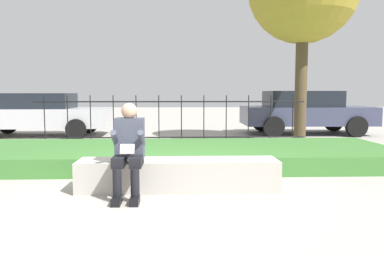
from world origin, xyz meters
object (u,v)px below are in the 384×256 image
(stone_bench, at_px, (178,176))
(person_seated_reader, at_px, (129,146))
(car_parked_left, at_px, (38,113))
(car_parked_right, at_px, (305,111))

(stone_bench, relative_size, person_seated_reader, 2.27)
(car_parked_left, relative_size, car_parked_right, 1.04)
(car_parked_left, height_order, car_parked_right, car_parked_right)
(car_parked_left, xyz_separation_m, car_parked_right, (8.59, 0.29, 0.04))
(stone_bench, xyz_separation_m, car_parked_left, (-4.39, 6.72, 0.53))
(stone_bench, height_order, car_parked_left, car_parked_left)
(stone_bench, distance_m, car_parked_right, 8.19)
(person_seated_reader, relative_size, car_parked_right, 0.29)
(car_parked_right, bearing_deg, stone_bench, -120.02)
(person_seated_reader, relative_size, car_parked_left, 0.28)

